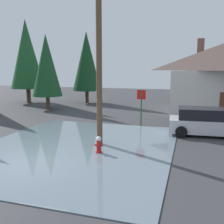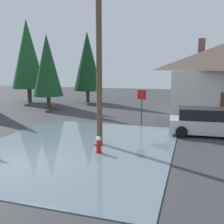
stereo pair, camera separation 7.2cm
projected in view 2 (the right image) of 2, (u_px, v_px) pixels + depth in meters
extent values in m
cube|color=#38383A|center=(23.00, 166.00, 10.21)|extent=(80.00, 80.00, 0.10)
cube|color=slate|center=(76.00, 147.00, 12.49)|extent=(9.07, 10.75, 0.04)
cube|color=silver|center=(19.00, 182.00, 8.64)|extent=(3.68, 0.54, 0.01)
cylinder|color=red|center=(99.00, 152.00, 11.56)|extent=(0.28, 0.28, 0.09)
cylinder|color=red|center=(99.00, 146.00, 11.51)|extent=(0.20, 0.20, 0.51)
sphere|color=white|center=(99.00, 139.00, 11.46)|extent=(0.22, 0.22, 0.22)
cylinder|color=red|center=(95.00, 145.00, 11.55)|extent=(0.09, 0.08, 0.08)
cylinder|color=red|center=(102.00, 145.00, 11.47)|extent=(0.09, 0.08, 0.08)
cylinder|color=red|center=(97.00, 146.00, 11.37)|extent=(0.10, 0.09, 0.10)
cylinder|color=brown|center=(99.00, 53.00, 12.18)|extent=(0.28, 0.28, 8.93)
cylinder|color=#1E4C28|center=(142.00, 108.00, 17.08)|extent=(0.08, 0.08, 2.36)
cube|color=white|center=(142.00, 95.00, 16.94)|extent=(0.66, 0.17, 0.67)
cube|color=red|center=(142.00, 95.00, 16.94)|extent=(0.62, 0.17, 0.63)
cube|color=brown|center=(201.00, 51.00, 23.22)|extent=(0.62, 0.62, 2.09)
cube|color=silver|center=(207.00, 126.00, 14.65)|extent=(4.22, 2.12, 0.75)
cube|color=black|center=(201.00, 113.00, 14.61)|extent=(2.57, 1.78, 0.61)
cylinder|color=black|center=(181.00, 125.00, 15.89)|extent=(0.65, 0.26, 0.64)
cylinder|color=black|center=(182.00, 132.00, 14.12)|extent=(0.65, 0.26, 0.64)
cylinder|color=#4C3823|center=(30.00, 95.00, 28.76)|extent=(0.45, 0.45, 1.60)
cone|color=#1E5128|center=(28.00, 54.00, 28.02)|extent=(3.57, 3.57, 7.31)
cylinder|color=#4C3823|center=(88.00, 97.00, 28.49)|extent=(0.38, 0.38, 1.37)
cone|color=#143D1E|center=(87.00, 61.00, 27.86)|extent=(3.05, 3.05, 6.25)
cylinder|color=#4C3823|center=(49.00, 102.00, 24.19)|extent=(0.34, 0.34, 1.23)
cone|color=#194723|center=(47.00, 65.00, 23.63)|extent=(2.73, 2.73, 5.59)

